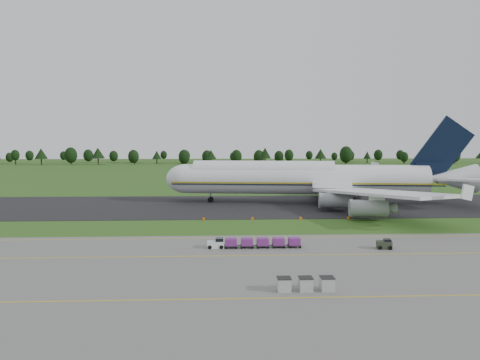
{
  "coord_description": "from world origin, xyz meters",
  "views": [
    {
      "loc": [
        -5.06,
        -87.71,
        16.84
      ],
      "look_at": [
        -1.12,
        2.0,
        8.82
      ],
      "focal_mm": 35.0,
      "sensor_mm": 36.0,
      "label": 1
    }
  ],
  "objects_px": {
    "aircraft": "(310,179)",
    "uld_row": "(306,284)",
    "baggage_train": "(253,243)",
    "edge_markers": "(277,219)",
    "utility_cart": "(384,245)"
  },
  "relations": [
    {
      "from": "aircraft",
      "to": "uld_row",
      "type": "bearing_deg",
      "value": -101.41
    },
    {
      "from": "baggage_train",
      "to": "edge_markers",
      "type": "height_order",
      "value": "baggage_train"
    },
    {
      "from": "utility_cart",
      "to": "aircraft",
      "type": "bearing_deg",
      "value": 91.7
    },
    {
      "from": "utility_cart",
      "to": "edge_markers",
      "type": "relative_size",
      "value": 0.08
    },
    {
      "from": "edge_markers",
      "to": "utility_cart",
      "type": "bearing_deg",
      "value": -63.23
    },
    {
      "from": "baggage_train",
      "to": "edge_markers",
      "type": "bearing_deg",
      "value": 74.83
    },
    {
      "from": "aircraft",
      "to": "utility_cart",
      "type": "height_order",
      "value": "aircraft"
    },
    {
      "from": "baggage_train",
      "to": "edge_markers",
      "type": "distance_m",
      "value": 25.58
    },
    {
      "from": "aircraft",
      "to": "utility_cart",
      "type": "relative_size",
      "value": 35.06
    },
    {
      "from": "baggage_train",
      "to": "utility_cart",
      "type": "relative_size",
      "value": 6.26
    },
    {
      "from": "utility_cart",
      "to": "uld_row",
      "type": "relative_size",
      "value": 0.36
    },
    {
      "from": "baggage_train",
      "to": "utility_cart",
      "type": "bearing_deg",
      "value": -4.57
    },
    {
      "from": "aircraft",
      "to": "baggage_train",
      "type": "distance_m",
      "value": 52.8
    },
    {
      "from": "aircraft",
      "to": "utility_cart",
      "type": "xyz_separation_m",
      "value": [
        1.5,
        -50.75,
        -5.8
      ]
    },
    {
      "from": "aircraft",
      "to": "edge_markers",
      "type": "height_order",
      "value": "aircraft"
    }
  ]
}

